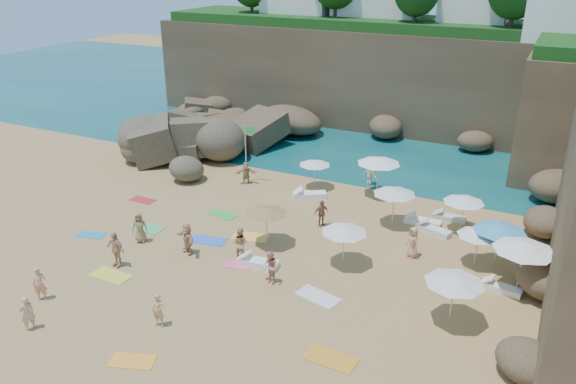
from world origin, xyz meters
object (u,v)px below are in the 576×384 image
at_px(person_stand_1, 240,243).
at_px(person_stand_4, 413,242).
at_px(parasol_0, 315,163).
at_px(person_stand_5, 246,173).
at_px(lounger_0, 310,195).
at_px(rock_outcrop, 171,165).
at_px(person_stand_6, 27,313).
at_px(person_stand_2, 370,174).
at_px(person_stand_3, 321,213).
at_px(parasol_1, 379,160).
at_px(person_stand_0, 40,284).
at_px(parasol_2, 464,199).
at_px(flag_pole, 247,146).

distance_m(person_stand_1, person_stand_4, 8.40).
distance_m(parasol_0, person_stand_5, 4.53).
distance_m(parasol_0, lounger_0, 2.18).
bearing_deg(person_stand_1, rock_outcrop, -42.39).
relative_size(rock_outcrop, person_stand_6, 5.01).
bearing_deg(person_stand_5, person_stand_4, -51.54).
height_order(person_stand_2, person_stand_3, person_stand_3).
bearing_deg(person_stand_5, parasol_1, -17.69).
bearing_deg(person_stand_0, person_stand_2, 29.38).
bearing_deg(person_stand_1, parasol_1, -112.01).
distance_m(parasol_1, lounger_0, 4.66).
bearing_deg(person_stand_5, person_stand_1, -92.18).
height_order(parasol_1, person_stand_2, parasol_1).
bearing_deg(person_stand_4, person_stand_3, -150.55).
xyz_separation_m(parasol_1, person_stand_4, (3.91, -6.47, -1.48)).
height_order(parasol_0, parasol_1, parasol_1).
bearing_deg(parasol_1, person_stand_2, 122.69).
xyz_separation_m(parasol_2, person_stand_5, (-13.67, 0.75, -1.14)).
relative_size(flag_pole, person_stand_0, 2.47).
xyz_separation_m(person_stand_2, person_stand_5, (-7.20, -3.39, -0.01)).
xyz_separation_m(rock_outcrop, person_stand_2, (13.70, 2.70, 0.74)).
relative_size(rock_outcrop, flag_pole, 1.98).
relative_size(parasol_0, lounger_0, 0.98).
relative_size(person_stand_1, person_stand_2, 1.10).
xyz_separation_m(rock_outcrop, person_stand_3, (13.24, -4.13, 0.75)).
xyz_separation_m(parasol_2, person_stand_2, (-6.47, 4.14, -1.12)).
bearing_deg(person_stand_3, parasol_1, 21.81).
height_order(person_stand_0, person_stand_2, person_stand_0).
xyz_separation_m(lounger_0, person_stand_6, (-4.61, -16.77, 0.60)).
height_order(rock_outcrop, parasol_2, parasol_2).
relative_size(parasol_2, person_stand_3, 1.43).
distance_m(parasol_1, person_stand_2, 2.35).
height_order(parasol_0, person_stand_6, parasol_0).
distance_m(lounger_0, person_stand_2, 4.49).
distance_m(rock_outcrop, person_stand_3, 13.89).
height_order(parasol_2, person_stand_0, parasol_2).
height_order(person_stand_0, person_stand_4, person_stand_4).
relative_size(person_stand_3, person_stand_4, 0.94).
relative_size(parasol_0, person_stand_5, 1.35).
bearing_deg(parasol_0, person_stand_2, 35.54).
bearing_deg(parasol_2, person_stand_0, -135.70).
bearing_deg(person_stand_3, person_stand_6, -169.81).
height_order(flag_pole, person_stand_2, flag_pole).
distance_m(parasol_2, person_stand_0, 20.85).
distance_m(flag_pole, lounger_0, 5.21).
bearing_deg(parasol_0, parasol_1, 8.98).
bearing_deg(person_stand_4, person_stand_1, -111.22).
relative_size(person_stand_1, person_stand_5, 1.13).
relative_size(flag_pole, parasol_1, 1.46).
height_order(parasol_1, parasol_2, parasol_1).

